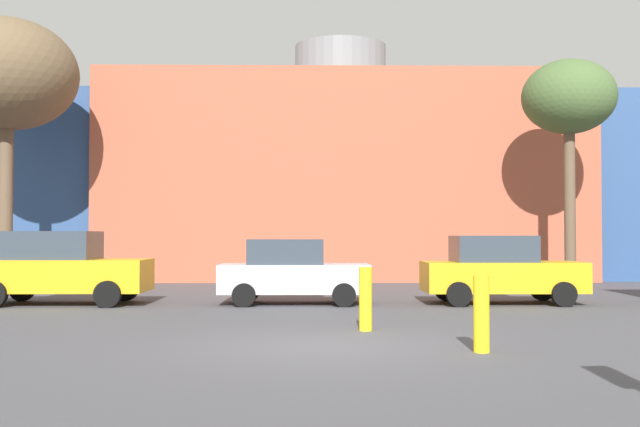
# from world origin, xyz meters

# --- Properties ---
(ground_plane) EXTENTS (200.00, 200.00, 0.00)m
(ground_plane) POSITION_xyz_m (0.00, 0.00, 0.00)
(ground_plane) COLOR #47474C
(building_backdrop) EXTENTS (33.34, 10.52, 10.10)m
(building_backdrop) POSITION_xyz_m (1.19, 21.51, 3.98)
(building_backdrop) COLOR #B2563D
(building_backdrop) RESTS_ON ground_plane
(parked_car_1) EXTENTS (4.30, 2.11, 1.86)m
(parked_car_1) POSITION_xyz_m (-6.56, 7.52, 0.93)
(parked_car_1) COLOR gold
(parked_car_1) RESTS_ON ground_plane
(parked_car_2) EXTENTS (3.83, 1.88, 1.66)m
(parked_car_2) POSITION_xyz_m (-0.64, 7.52, 0.82)
(parked_car_2) COLOR silver
(parked_car_2) RESTS_ON ground_plane
(parked_car_3) EXTENTS (4.04, 1.98, 1.75)m
(parked_car_3) POSITION_xyz_m (4.71, 7.52, 0.87)
(parked_car_3) COLOR gold
(parked_car_3) RESTS_ON ground_plane
(bare_tree_0) EXTENTS (3.09, 3.09, 7.59)m
(bare_tree_0) POSITION_xyz_m (8.42, 13.01, 6.25)
(bare_tree_0) COLOR brown
(bare_tree_0) RESTS_ON ground_plane
(bare_tree_1) EXTENTS (4.62, 4.62, 8.95)m
(bare_tree_1) POSITION_xyz_m (-10.21, 13.22, 7.03)
(bare_tree_1) COLOR brown
(bare_tree_1) RESTS_ON ground_plane
(bollard_yellow_0) EXTENTS (0.24, 0.24, 1.15)m
(bollard_yellow_0) POSITION_xyz_m (2.38, -0.72, 0.58)
(bollard_yellow_0) COLOR yellow
(bollard_yellow_0) RESTS_ON ground_plane
(bollard_yellow_1) EXTENTS (0.24, 0.24, 1.17)m
(bollard_yellow_1) POSITION_xyz_m (0.83, 1.93, 0.59)
(bollard_yellow_1) COLOR yellow
(bollard_yellow_1) RESTS_ON ground_plane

